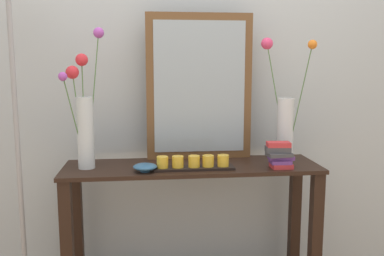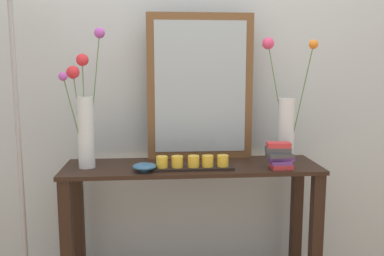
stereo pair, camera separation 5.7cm
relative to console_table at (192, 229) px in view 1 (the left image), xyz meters
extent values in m
cube|color=#B2BCC1|center=(0.00, 0.31, 0.85)|extent=(6.40, 0.08, 2.70)
cube|color=black|center=(0.00, 0.00, 0.33)|extent=(1.29, 0.37, 0.02)
cube|color=black|center=(0.60, -0.15, -0.09)|extent=(0.06, 0.06, 0.82)
cube|color=black|center=(-0.60, 0.15, -0.09)|extent=(0.06, 0.06, 0.82)
cube|color=black|center=(0.60, 0.15, -0.09)|extent=(0.06, 0.06, 0.82)
cube|color=brown|center=(0.06, 0.16, 0.73)|extent=(0.56, 0.03, 0.77)
cube|color=#9EADB7|center=(0.06, 0.14, 0.73)|extent=(0.48, 0.00, 0.69)
cylinder|color=silver|center=(-0.52, -0.01, 0.52)|extent=(0.08, 0.08, 0.35)
cylinder|color=#4C753D|center=(-0.56, -0.04, 0.58)|extent=(0.08, 0.09, 0.43)
sphere|color=#B24CB7|center=(-0.60, -0.08, 0.79)|extent=(0.04, 0.04, 0.04)
cylinder|color=#4C753D|center=(-0.53, 0.01, 0.61)|extent=(0.01, 0.04, 0.51)
sphere|color=red|center=(-0.53, 0.03, 0.87)|extent=(0.06, 0.06, 0.06)
cylinder|color=#4C753D|center=(-0.55, 0.00, 0.58)|extent=(0.05, 0.01, 0.45)
sphere|color=red|center=(-0.57, 0.00, 0.81)|extent=(0.06, 0.06, 0.06)
cylinder|color=#4C753D|center=(-0.48, 0.05, 0.68)|extent=(0.06, 0.12, 0.64)
sphere|color=#B24CB7|center=(-0.45, 0.10, 1.00)|extent=(0.05, 0.05, 0.05)
cylinder|color=silver|center=(0.50, 0.05, 0.51)|extent=(0.09, 0.09, 0.33)
cylinder|color=#4C753D|center=(0.55, 0.01, 0.65)|extent=(0.09, 0.08, 0.58)
sphere|color=orange|center=(0.60, -0.03, 0.94)|extent=(0.05, 0.05, 0.05)
cylinder|color=#4C753D|center=(0.46, 0.08, 0.66)|extent=(0.11, 0.07, 0.59)
sphere|color=#EA4275|center=(0.41, 0.11, 0.95)|extent=(0.06, 0.06, 0.06)
cube|color=black|center=(0.00, -0.09, 0.35)|extent=(0.39, 0.09, 0.01)
cylinder|color=gold|center=(-0.15, -0.09, 0.38)|extent=(0.06, 0.06, 0.05)
cylinder|color=gold|center=(-0.08, -0.09, 0.38)|extent=(0.06, 0.06, 0.05)
cylinder|color=gold|center=(0.00, -0.09, 0.38)|extent=(0.06, 0.06, 0.05)
cylinder|color=gold|center=(0.07, -0.09, 0.38)|extent=(0.06, 0.06, 0.05)
cylinder|color=gold|center=(0.14, -0.09, 0.38)|extent=(0.06, 0.06, 0.05)
cylinder|color=#2D5B84|center=(-0.24, -0.11, 0.34)|extent=(0.05, 0.05, 0.01)
ellipsoid|color=#2D5B84|center=(-0.24, -0.11, 0.36)|extent=(0.11, 0.11, 0.03)
cube|color=#C63338|center=(0.43, -0.11, 0.35)|extent=(0.10, 0.09, 0.02)
cube|color=#663884|center=(0.42, -0.11, 0.37)|extent=(0.10, 0.09, 0.02)
cube|color=#663884|center=(0.43, -0.10, 0.39)|extent=(0.13, 0.08, 0.02)
cube|color=#424247|center=(0.42, -0.11, 0.41)|extent=(0.12, 0.09, 0.02)
cube|color=#424247|center=(0.41, -0.10, 0.43)|extent=(0.13, 0.09, 0.03)
cube|color=#C63338|center=(0.42, -0.10, 0.46)|extent=(0.12, 0.08, 0.02)
cylinder|color=#9E9EA3|center=(-0.83, -0.04, 0.40)|extent=(0.02, 0.02, 1.75)
camera|label=1|loc=(-0.23, -2.07, 0.85)|focal=39.55mm
camera|label=2|loc=(-0.18, -2.08, 0.85)|focal=39.55mm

